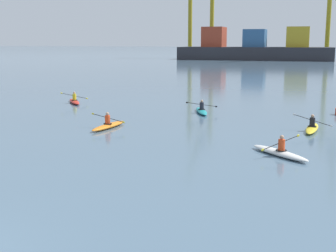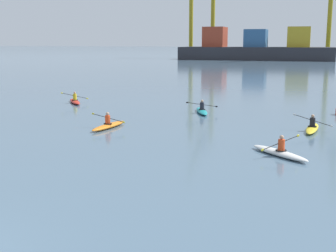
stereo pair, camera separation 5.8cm
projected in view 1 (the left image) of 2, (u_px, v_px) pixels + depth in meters
name	position (u px, v px, depth m)	size (l,w,h in m)	color
container_barge	(254.00, 49.00, 122.71)	(40.34, 10.86, 8.77)	#28282D
kayak_yellow	(312.00, 128.00, 25.97)	(2.23, 3.44, 0.95)	yellow
kayak_orange	(108.00, 125.00, 26.75)	(2.25, 3.45, 0.95)	orange
kayak_white	(280.00, 152.00, 20.28)	(2.89, 2.77, 0.95)	silver
kayak_red	(74.00, 101.00, 37.49)	(2.55, 3.06, 0.95)	red
kayak_teal	(201.00, 111.00, 32.36)	(2.13, 3.38, 0.95)	teal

